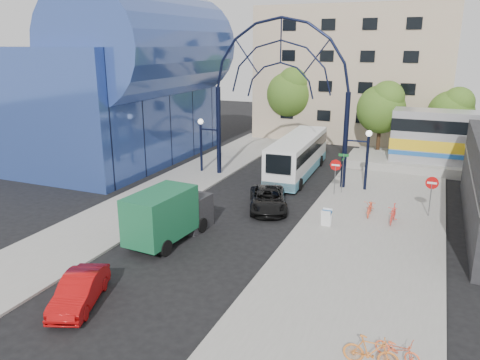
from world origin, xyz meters
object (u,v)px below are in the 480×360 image
at_px(green_truck, 169,214).
at_px(bike_far_a, 397,349).
at_px(stop_sign, 335,168).
at_px(city_bus, 298,155).
at_px(red_sedan, 79,291).
at_px(tree_north_a, 383,107).
at_px(black_suv, 268,199).
at_px(bike_far_b, 371,352).
at_px(street_name_sign, 343,165).
at_px(tree_north_b, 291,91).
at_px(tree_north_c, 453,111).
at_px(bike_near_a, 370,207).
at_px(gateway_arch, 280,67).
at_px(do_not_enter_sign, 432,187).
at_px(bike_near_b, 393,214).
at_px(sandwich_board, 326,216).

height_order(green_truck, bike_far_a, green_truck).
bearing_deg(stop_sign, city_bus, 132.16).
relative_size(stop_sign, red_sedan, 0.65).
relative_size(tree_north_a, green_truck, 1.19).
xyz_separation_m(black_suv, bike_far_b, (8.22, -13.17, -0.02)).
bearing_deg(street_name_sign, tree_north_b, 117.65).
distance_m(stop_sign, red_sedan, 19.30).
relative_size(tree_north_c, bike_far_b, 3.60).
bearing_deg(street_name_sign, red_sedan, -110.45).
height_order(stop_sign, bike_near_a, stop_sign).
bearing_deg(tree_north_c, gateway_arch, -131.04).
relative_size(tree_north_a, city_bus, 0.62).
bearing_deg(do_not_enter_sign, bike_near_a, -159.66).
bearing_deg(black_suv, do_not_enter_sign, -7.07).
height_order(street_name_sign, bike_near_a, street_name_sign).
relative_size(black_suv, bike_far_b, 2.73).
distance_m(gateway_arch, street_name_sign, 8.38).
height_order(tree_north_a, black_suv, tree_north_a).
bearing_deg(stop_sign, tree_north_c, 65.31).
relative_size(tree_north_b, bike_far_a, 5.24).
bearing_deg(black_suv, bike_far_a, -75.28).
bearing_deg(street_name_sign, gateway_arch, 164.93).
bearing_deg(bike_near_b, gateway_arch, 150.49).
bearing_deg(street_name_sign, tree_north_c, 65.69).
bearing_deg(bike_far_a, sandwich_board, 39.07).
bearing_deg(gateway_arch, bike_near_a, -34.30).
bearing_deg(bike_far_b, tree_north_b, 20.22).
bearing_deg(red_sedan, do_not_enter_sign, 30.91).
bearing_deg(bike_near_a, bike_far_b, -83.04).
height_order(do_not_enter_sign, city_bus, city_bus).
bearing_deg(tree_north_a, tree_north_c, 18.44).
distance_m(green_truck, black_suv, 7.37).
distance_m(do_not_enter_sign, black_suv, 9.92).
xyz_separation_m(tree_north_a, red_sedan, (-7.89, -32.02, -3.97)).
height_order(stop_sign, city_bus, city_bus).
distance_m(bike_near_b, bike_far_a, 12.94).
height_order(tree_north_a, bike_far_a, tree_north_a).
xyz_separation_m(do_not_enter_sign, bike_far_b, (-1.33, -15.54, -1.31)).
bearing_deg(tree_north_a, gateway_arch, -117.17).
relative_size(green_truck, black_suv, 1.20).
height_order(red_sedan, bike_far_a, red_sedan).
bearing_deg(tree_north_a, street_name_sign, -93.96).
relative_size(red_sedan, bike_far_b, 2.15).
distance_m(green_truck, bike_far_a, 13.67).
distance_m(green_truck, bike_near_a, 12.26).
relative_size(stop_sign, city_bus, 0.22).
relative_size(tree_north_a, bike_far_b, 3.87).
bearing_deg(gateway_arch, do_not_enter_sign, -19.99).
height_order(black_suv, red_sedan, black_suv).
distance_m(tree_north_b, black_suv, 23.38).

